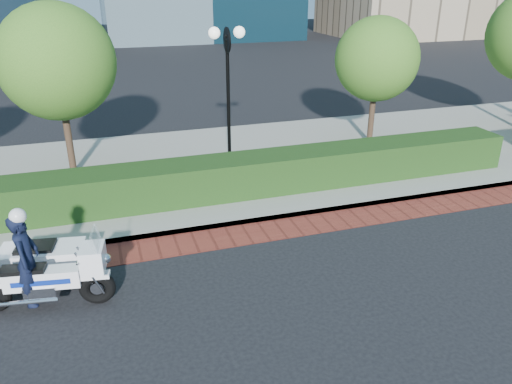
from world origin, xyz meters
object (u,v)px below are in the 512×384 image
object	(u,v)px
tree_b	(57,62)
police_motorcycle	(41,265)
lamppost	(228,79)
tree_c	(377,59)

from	to	relation	value
tree_b	police_motorcycle	size ratio (longest dim) A/B	1.96
tree_b	lamppost	bearing A→B (deg)	-16.11
tree_c	police_motorcycle	world-z (taller)	tree_c
lamppost	police_motorcycle	world-z (taller)	lamppost
lamppost	tree_c	world-z (taller)	tree_c
tree_c	police_motorcycle	distance (m)	12.37
tree_b	tree_c	xyz separation A→B (m)	(10.00, -0.00, -0.39)
lamppost	tree_b	world-z (taller)	tree_b
police_motorcycle	tree_b	bearing A→B (deg)	95.20
police_motorcycle	lamppost	bearing A→B (deg)	54.03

